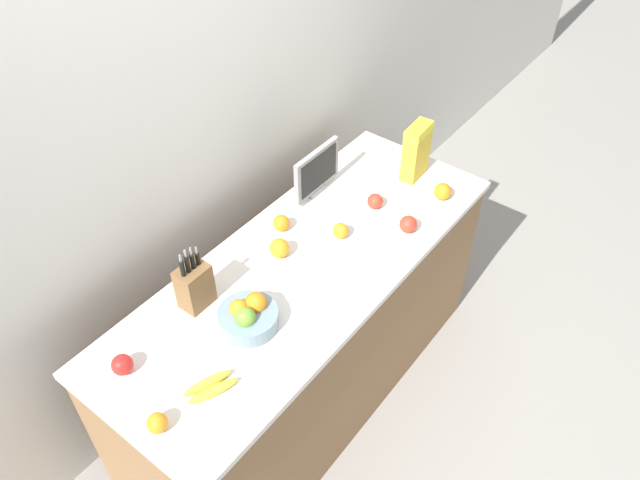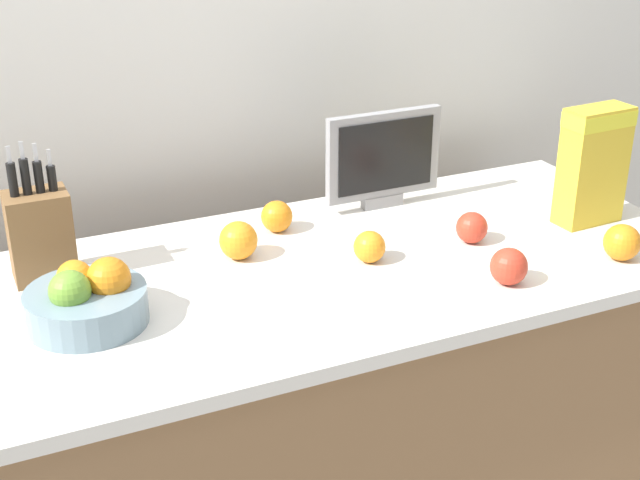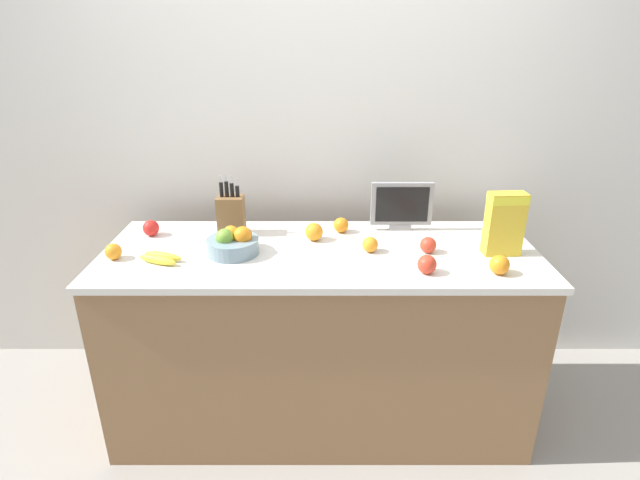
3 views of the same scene
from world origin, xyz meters
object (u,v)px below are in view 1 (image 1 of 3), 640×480
apple_leftmost (408,224)px  orange_by_cereal (279,248)px  knife_block (195,286)px  small_monitor (317,171)px  apple_rear (375,201)px  apple_by_knife_block (122,365)px  orange_back_center (443,191)px  orange_front_left (157,423)px  orange_near_bowl (281,223)px  cereal_box (417,149)px  fruit_bowl (248,316)px  banana_bunch (210,387)px  orange_front_right (341,231)px

apple_leftmost → orange_by_cereal: bearing=143.1°
knife_block → small_monitor: 0.82m
apple_rear → apple_by_knife_block: apple_by_knife_block is taller
orange_by_cereal → apple_leftmost: bearing=-36.9°
apple_rear → orange_back_center: 0.32m
apple_by_knife_block → orange_front_left: bearing=-106.2°
apple_leftmost → orange_near_bowl: apple_leftmost is taller
orange_near_bowl → apple_leftmost: bearing=-53.5°
apple_leftmost → orange_by_cereal: 0.57m
small_monitor → apple_rear: small_monitor is taller
apple_leftmost → orange_front_left: size_ratio=1.10×
apple_leftmost → orange_near_bowl: 0.55m
small_monitor → apple_leftmost: (0.04, -0.48, -0.09)m
apple_rear → cereal_box: bearing=-2.2°
orange_front_left → fruit_bowl: bearing=7.0°
banana_bunch → small_monitor: bearing=19.1°
orange_front_right → orange_near_bowl: orange_near_bowl is taller
fruit_bowl → apple_leftmost: fruit_bowl is taller
cereal_box → orange_near_bowl: cereal_box is taller
apple_rear → apple_leftmost: bearing=-102.6°
fruit_bowl → apple_by_knife_block: 0.47m
orange_front_left → orange_front_right: bearing=4.0°
small_monitor → orange_back_center: 0.59m
cereal_box → fruit_bowl: (-1.18, 0.00, -0.11)m
orange_by_cereal → orange_front_right: bearing=-28.2°
banana_bunch → orange_back_center: orange_back_center is taller
apple_leftmost → orange_by_cereal: orange_by_cereal is taller
apple_rear → orange_by_cereal: (-0.51, 0.14, 0.01)m
knife_block → small_monitor: size_ratio=0.99×
fruit_bowl → orange_near_bowl: 0.54m
orange_near_bowl → orange_front_left: bearing=-162.6°
orange_front_left → orange_near_bowl: (0.99, 0.31, 0.00)m
banana_bunch → apple_by_knife_block: apple_by_knife_block is taller
cereal_box → apple_leftmost: bearing=-155.6°
orange_front_right → apple_rear: bearing=-1.6°
orange_near_bowl → cereal_box: bearing=-20.1°
knife_block → apple_by_knife_block: knife_block is taller
knife_block → orange_back_center: size_ratio=3.71×
apple_leftmost → orange_back_center: size_ratio=0.97×
banana_bunch → apple_by_knife_block: size_ratio=2.56×
small_monitor → apple_leftmost: size_ratio=3.84×
fruit_bowl → orange_near_bowl: size_ratio=3.09×
banana_bunch → orange_front_right: size_ratio=2.81×
knife_block → orange_near_bowl: 0.53m
orange_near_bowl → fruit_bowl: bearing=-152.8°
cereal_box → orange_back_center: 0.24m
orange_front_right → orange_back_center: (0.50, -0.22, 0.01)m
knife_block → orange_by_cereal: knife_block is taller
fruit_bowl → banana_bunch: fruit_bowl is taller
apple_rear → apple_by_knife_block: size_ratio=0.94×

